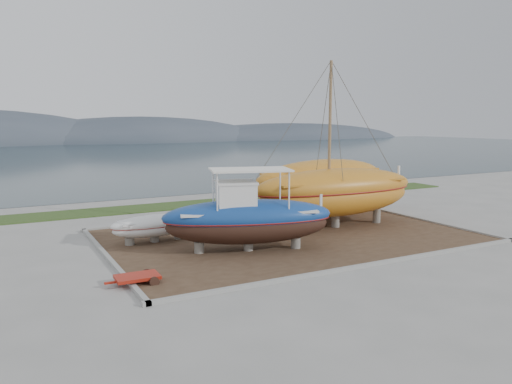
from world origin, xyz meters
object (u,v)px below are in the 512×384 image
white_dinghy (154,229)px  red_trailer (137,280)px  orange_bare_hull (322,188)px  blue_caique (248,210)px  orange_sailboat (337,146)px

white_dinghy → red_trailer: white_dinghy is taller
orange_bare_hull → red_trailer: orange_bare_hull is taller
blue_caique → orange_sailboat: size_ratio=0.78×
blue_caique → white_dinghy: 5.04m
orange_sailboat → red_trailer: 13.68m
white_dinghy → red_trailer: (-2.37, -5.76, -0.54)m
orange_bare_hull → red_trailer: (-13.58, -7.54, -1.58)m
orange_sailboat → red_trailer: (-12.22, -4.32, -4.39)m
blue_caique → red_trailer: blue_caique is taller
orange_sailboat → orange_bare_hull: orange_sailboat is taller
white_dinghy → blue_caique: bearing=-50.7°
orange_sailboat → orange_bare_hull: 4.48m
orange_sailboat → orange_bare_hull: size_ratio=0.96×
blue_caique → red_trailer: 6.29m
blue_caique → orange_sailboat: 7.41m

